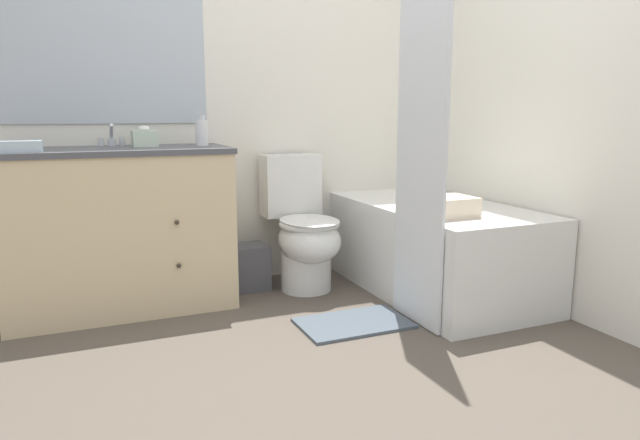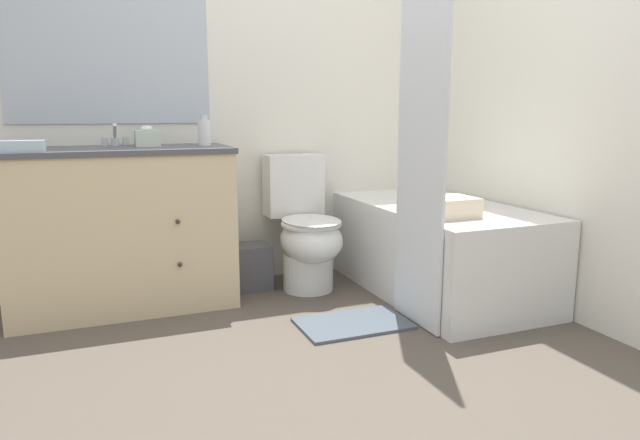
% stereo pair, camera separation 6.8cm
% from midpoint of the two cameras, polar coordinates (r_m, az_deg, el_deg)
% --- Properties ---
extents(ground_plane, '(14.00, 14.00, 0.00)m').
position_cam_midpoint_polar(ground_plane, '(2.34, 2.59, -15.96)').
color(ground_plane, brown).
extents(wall_back, '(8.00, 0.06, 2.50)m').
position_cam_midpoint_polar(wall_back, '(3.59, -8.72, 13.82)').
color(wall_back, white).
rests_on(wall_back, ground_plane).
extents(wall_right, '(0.05, 2.56, 2.50)m').
position_cam_midpoint_polar(wall_right, '(3.51, 17.94, 13.47)').
color(wall_right, white).
rests_on(wall_right, ground_plane).
extents(vanity_cabinet, '(1.16, 0.57, 0.87)m').
position_cam_midpoint_polar(vanity_cabinet, '(3.24, -19.97, -0.77)').
color(vanity_cabinet, beige).
rests_on(vanity_cabinet, ground_plane).
extents(sink_faucet, '(0.14, 0.12, 0.12)m').
position_cam_midpoint_polar(sink_faucet, '(3.37, -20.67, 7.53)').
color(sink_faucet, silver).
rests_on(sink_faucet, vanity_cabinet).
extents(toilet, '(0.35, 0.63, 0.79)m').
position_cam_midpoint_polar(toilet, '(3.40, -2.23, -1.09)').
color(toilet, white).
rests_on(toilet, ground_plane).
extents(bathtub, '(0.74, 1.38, 0.52)m').
position_cam_midpoint_polar(bathtub, '(3.43, 10.86, -2.72)').
color(bathtub, white).
rests_on(bathtub, ground_plane).
extents(shower_curtain, '(0.01, 0.42, 2.00)m').
position_cam_midpoint_polar(shower_curtain, '(2.79, 9.44, 9.67)').
color(shower_curtain, white).
rests_on(shower_curtain, ground_plane).
extents(wastebasket, '(0.24, 0.20, 0.27)m').
position_cam_midpoint_polar(wastebasket, '(3.47, -7.83, -4.69)').
color(wastebasket, '#4C4C51').
rests_on(wastebasket, ground_plane).
extents(tissue_box, '(0.13, 0.14, 0.11)m').
position_cam_midpoint_polar(tissue_box, '(3.28, -17.72, 7.82)').
color(tissue_box, silver).
rests_on(tissue_box, vanity_cabinet).
extents(soap_dispenser, '(0.07, 0.07, 0.17)m').
position_cam_midpoint_polar(soap_dispenser, '(3.27, -12.31, 8.60)').
color(soap_dispenser, white).
rests_on(soap_dispenser, vanity_cabinet).
extents(hand_towel_folded, '(0.21, 0.14, 0.05)m').
position_cam_midpoint_polar(hand_towel_folded, '(3.02, -28.62, 6.48)').
color(hand_towel_folded, silver).
rests_on(hand_towel_folded, vanity_cabinet).
extents(bath_towel_folded, '(0.29, 0.22, 0.10)m').
position_cam_midpoint_polar(bath_towel_folded, '(2.97, 11.78, 1.29)').
color(bath_towel_folded, beige).
rests_on(bath_towel_folded, bathtub).
extents(bath_mat, '(0.55, 0.35, 0.02)m').
position_cam_midpoint_polar(bath_mat, '(2.91, 2.70, -10.27)').
color(bath_mat, '#4C5660').
rests_on(bath_mat, ground_plane).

